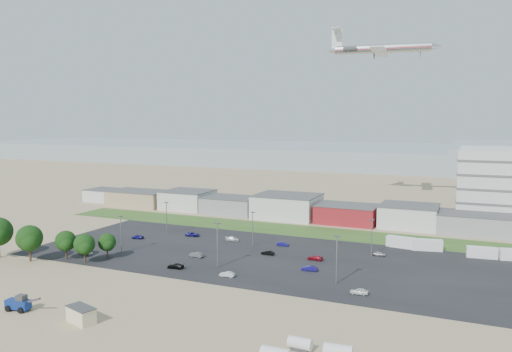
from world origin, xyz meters
The scene contains 36 objects.
ground centered at (0.00, 0.00, 0.00)m, with size 700.00×700.00×0.00m, color #998561.
parking_lot centered at (5.00, 20.00, 0.01)m, with size 120.00×50.00×0.01m, color black.
grass_strip centered at (0.00, 52.00, 0.01)m, with size 160.00×16.00×0.02m, color #2B521E.
hills_backdrop centered at (40.00, 315.00, 4.50)m, with size 700.00×200.00×9.00m, color gray, non-canonical shape.
building_row centered at (-17.00, 71.00, 4.00)m, with size 170.00×20.00×8.00m, color silver, non-canonical shape.
portable_shed centered at (-5.92, -31.72, 1.40)m, with size 5.57×2.89×2.80m, color beige, non-canonical shape.
telehandler centered at (-20.42, -32.09, 1.51)m, with size 7.27×2.42×3.03m, color navy, non-canonical shape.
storage_tank_nw centered at (31.81, -26.47, 1.09)m, with size 3.62×1.81×2.17m, color silver, non-canonical shape.
storage_tank_ne centered at (37.82, -27.10, 1.25)m, with size 4.16×2.08×2.50m, color silver, non-canonical shape.
box_trailer_a centered at (37.37, 43.22, 1.45)m, with size 7.75×2.42×2.90m, color silver, non-canonical shape.
box_trailer_b centered at (44.18, 42.88, 1.46)m, with size 7.79×2.43×2.92m, color silver, non-canonical shape.
box_trailer_c centered at (57.54, 40.75, 1.36)m, with size 7.27×2.27×2.73m, color silver, non-canonical shape.
tree_left centered at (-44.54, -7.58, 5.12)m, with size 6.83×6.83×10.24m, color black, non-canonical shape.
tree_mid centered at (-37.82, -2.60, 4.12)m, with size 5.49×5.49×8.23m, color black, non-canonical shape.
tree_right centered at (-31.31, -3.14, 4.08)m, with size 5.44×5.44×8.16m, color black, non-canonical shape.
tree_near centered at (-29.15, 2.45, 3.58)m, with size 4.77×4.77×7.16m, color black, non-canonical shape.
lightpole_front_l centered at (-29.28, 8.09, 4.91)m, with size 1.16×0.48×9.82m, color slate, non-canonical shape.
lightpole_front_m centered at (0.12, 6.56, 5.34)m, with size 1.26×0.52×10.69m, color slate, non-canonical shape.
lightpole_front_r centered at (28.89, 6.25, 5.17)m, with size 1.22×0.51×10.34m, color slate, non-canonical shape.
lightpole_back_l centered at (-30.45, 31.04, 4.95)m, with size 1.16×0.48×9.89m, color slate, non-canonical shape.
lightpole_back_m centered at (-0.43, 28.25, 4.80)m, with size 1.13×0.47×9.60m, color slate, non-canonical shape.
lightpole_back_r centered at (31.57, 31.18, 4.79)m, with size 1.13×0.47×9.58m, color slate, non-canonical shape.
airliner centered at (19.48, 109.46, 62.95)m, with size 45.23×30.84×13.36m, color silver, non-canonical shape.
parked_car_1 centered at (20.94, 12.55, 0.61)m, with size 1.28×3.68×1.21m, color navy.
parked_car_2 centered at (34.77, 1.53, 0.62)m, with size 1.47×3.64×1.24m, color silver.
parked_car_3 centered at (-8.44, 1.71, 0.59)m, with size 1.64×4.04×1.17m, color black.
parked_car_4 centered at (-8.96, 12.23, 0.64)m, with size 1.35×3.88×1.28m, color #595B5E.
parked_car_5 centered at (-34.93, 22.46, 0.60)m, with size 1.42×3.52×1.20m, color navy.
parked_car_6 centered at (-8.28, 31.41, 0.59)m, with size 1.65×4.06×1.18m, color silver.
parked_car_7 centered at (6.83, 21.50, 0.57)m, with size 1.20×3.44×1.13m, color black.
parked_car_8 centered at (33.36, 32.04, 0.55)m, with size 1.30×3.23×1.10m, color #A5A5AA.
parked_car_9 centered at (-21.85, 31.80, 0.59)m, with size 1.97×4.28×1.19m, color navy.
parked_car_10 centered at (-36.25, 2.66, 0.58)m, with size 1.64×4.03×1.17m, color #A5A5AA.
parked_car_11 centered at (7.14, 31.67, 0.56)m, with size 1.18×3.38×1.11m, color navy.
parked_car_12 centered at (19.49, 21.62, 0.57)m, with size 1.60×3.93×1.14m, color maroon.
parked_car_13 centered at (5.47, 1.02, 0.57)m, with size 1.21×3.47×1.14m, color silver.
Camera 1 is at (54.61, -95.02, 34.43)m, focal length 35.00 mm.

